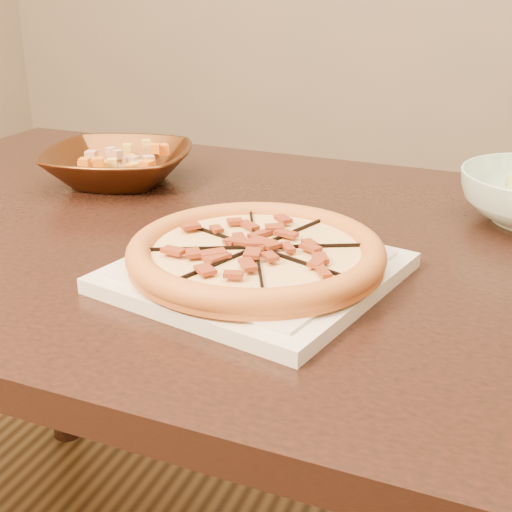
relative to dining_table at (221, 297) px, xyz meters
The scene contains 5 objects.
dining_table is the anchor object (origin of this frame).
plate 0.22m from the dining_table, 51.98° to the right, with size 0.35×0.35×0.02m.
pizza 0.23m from the dining_table, 51.98° to the right, with size 0.30×0.30×0.03m.
bronze_bowl 0.32m from the dining_table, 150.08° to the left, with size 0.24×0.24×0.06m, color #572E14.
mixed_dish 0.34m from the dining_table, 150.22° to the left, with size 0.12×0.12×0.03m.
Camera 1 is at (0.36, -0.92, 1.10)m, focal length 50.00 mm.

